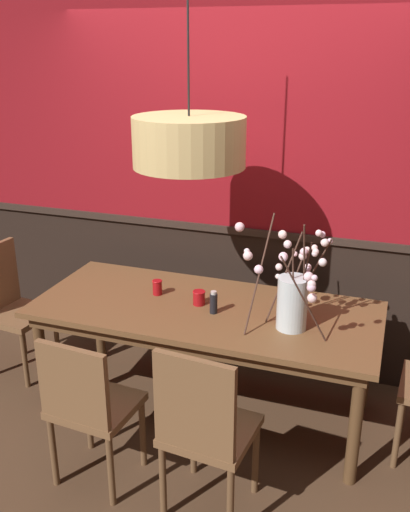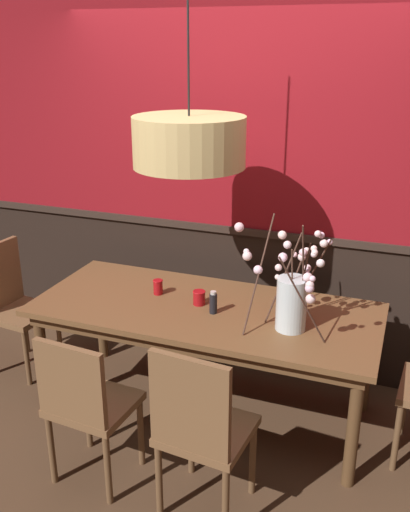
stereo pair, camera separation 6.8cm
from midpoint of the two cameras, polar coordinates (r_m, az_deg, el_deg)
name	(u,v)px [view 1 (the left image)]	position (r m, az deg, el deg)	size (l,w,h in m)	color
ground_plane	(205,409)	(3.93, -0.52, -15.02)	(24.00, 24.00, 0.00)	#4C3321
back_wall	(241,179)	(4.01, 3.10, 7.73)	(6.04, 0.14, 2.81)	black
dining_table	(205,318)	(3.58, -0.55, -6.24)	(2.14, 0.91, 0.75)	brown
chair_far_side_left	(211,279)	(4.48, 0.14, -2.37)	(0.48, 0.44, 0.95)	brown
chair_near_side_right	(204,426)	(2.88, -0.79, -16.67)	(0.46, 0.45, 0.98)	brown
chair_near_side_left	(88,403)	(3.15, -12.26, -14.21)	(0.45, 0.42, 0.90)	brown
chair_far_side_right	(279,290)	(4.35, 6.99, -3.43)	(0.46, 0.44, 0.96)	brown
chair_head_west_end	(11,303)	(4.36, -19.31, -4.47)	(0.43, 0.44, 0.95)	brown
vase_with_blossoms	(292,297)	(3.25, 8.10, -4.06)	(0.57, 0.48, 0.66)	silver
candle_holder_nearer_center	(199,298)	(3.56, -1.16, -4.19)	(0.08, 0.08, 0.09)	#9E0F14
candle_holder_nearer_edge	(157,287)	(3.71, -5.32, -3.14)	(0.07, 0.07, 0.10)	#9E0F14
condiment_bottle	(214,303)	(3.44, 0.29, -4.69)	(0.05, 0.05, 0.14)	black
pendant_lamp	(189,142)	(3.25, -2.22, 11.33)	(0.64, 0.64, 1.18)	tan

